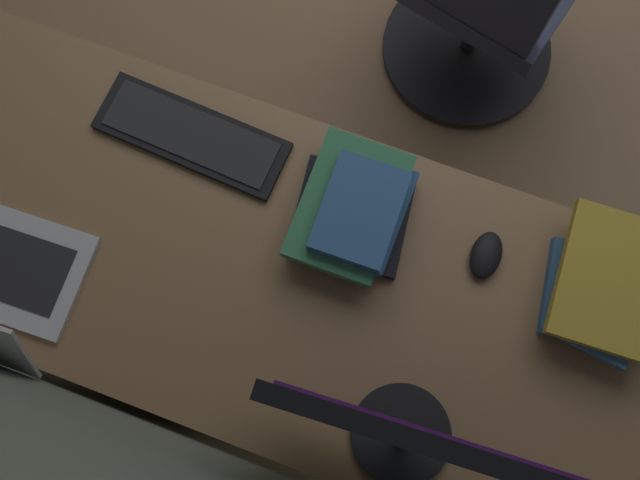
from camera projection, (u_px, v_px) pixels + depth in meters
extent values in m
cube|color=#936D47|center=(312.00, 288.00, 1.47)|extent=(1.96, 0.70, 0.03)
cylinder|color=silver|center=(42.00, 100.00, 1.96)|extent=(0.05, 0.05, 0.70)
cube|color=#936D47|center=(205.00, 283.00, 1.84)|extent=(0.40, 0.50, 0.69)
cube|color=silver|center=(241.00, 196.00, 1.90)|extent=(0.37, 0.01, 0.61)
cylinder|color=black|center=(401.00, 435.00, 1.38)|extent=(0.20, 0.20, 0.01)
cylinder|color=black|center=(404.00, 436.00, 1.32)|extent=(0.04, 0.04, 0.10)
cube|color=black|center=(420.00, 441.00, 1.11)|extent=(0.53, 0.06, 0.34)
cube|color=#4C1960|center=(424.00, 431.00, 1.11)|extent=(0.48, 0.04, 0.30)
cube|color=silver|center=(8.00, 266.00, 1.45)|extent=(0.33, 0.24, 0.01)
cube|color=#262628|center=(7.00, 265.00, 1.45)|extent=(0.26, 0.16, 0.00)
cube|color=black|center=(192.00, 136.00, 1.52)|extent=(0.43, 0.16, 0.02)
cube|color=#2D2D30|center=(191.00, 134.00, 1.51)|extent=(0.38, 0.13, 0.00)
ellipsoid|color=black|center=(486.00, 255.00, 1.45)|extent=(0.06, 0.10, 0.03)
cube|color=black|center=(352.00, 217.00, 1.47)|extent=(0.26, 0.25, 0.03)
cube|color=#38669E|center=(361.00, 210.00, 1.45)|extent=(0.18, 0.23, 0.03)
cube|color=#3D8456|center=(349.00, 206.00, 1.42)|extent=(0.19, 0.29, 0.03)
cube|color=#38669E|center=(360.00, 211.00, 1.39)|extent=(0.16, 0.21, 0.03)
cube|color=#38669E|center=(600.00, 297.00, 1.43)|extent=(0.25, 0.23, 0.03)
cube|color=gold|center=(595.00, 292.00, 1.41)|extent=(0.16, 0.22, 0.02)
cube|color=#38669E|center=(608.00, 292.00, 1.39)|extent=(0.20, 0.28, 0.03)
cube|color=gold|center=(614.00, 281.00, 1.37)|extent=(0.22, 0.29, 0.03)
cylinder|color=black|center=(480.00, 15.00, 2.14)|extent=(0.05, 0.05, 0.37)
cylinder|color=black|center=(466.00, 48.00, 2.34)|extent=(0.56, 0.56, 0.03)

